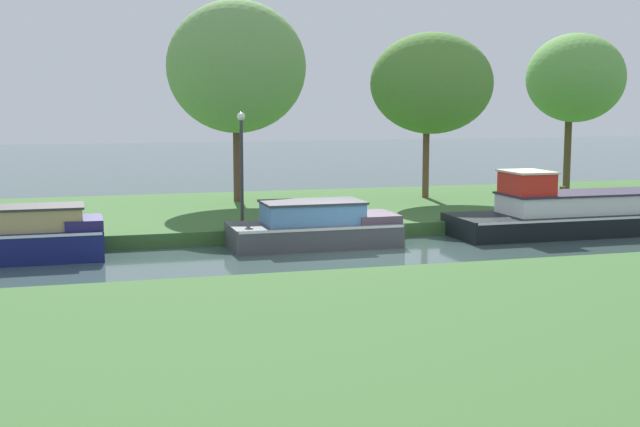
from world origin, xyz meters
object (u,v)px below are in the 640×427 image
Objects in this scene: navy_narrowboat at (15,236)px; mooring_post_near at (308,215)px; willow_tree_centre at (432,83)px; mooring_post_far at (562,200)px; willow_tree_left at (237,67)px; black_barge at (580,214)px; willow_tree_right at (575,78)px; lamp_post at (242,154)px; slate_cruiser at (316,227)px.

mooring_post_near is at bearing 10.31° from navy_narrowboat.
willow_tree_centre is 6.89× the size of mooring_post_far.
willow_tree_left is 8.11× the size of mooring_post_far.
mooring_post_far is (2.36, -4.98, -3.73)m from willow_tree_centre.
black_barge is 9.67m from willow_tree_right.
mooring_post_near is at bearing -29.87° from lamp_post.
lamp_post reaches higher than mooring_post_far.
navy_narrowboat reaches higher than slate_cruiser.
willow_tree_centre reaches higher than mooring_post_near.
navy_narrowboat is 0.62× the size of willow_tree_left.
navy_narrowboat is at bearing -158.48° from lamp_post.
mooring_post_near is 8.36m from mooring_post_far.
willow_tree_right is 14.48m from mooring_post_near.
willow_tree_centre is 8.97m from lamp_post.
mooring_post_far is (0.29, 1.46, 0.24)m from black_barge.
lamp_post is at bearing 165.91° from black_barge.
willow_tree_centre reaches higher than mooring_post_far.
willow_tree_right is at bearing 55.59° from mooring_post_far.
lamp_post is 3.71× the size of mooring_post_far.
willow_tree_centre is at bearing 46.16° from slate_cruiser.
black_barge is 1.76× the size of slate_cruiser.
mooring_post_far is at bearing 5.09° from navy_narrowboat.
willow_tree_right is at bearing 59.45° from black_barge.
willow_tree_right reaches higher than lamp_post.
willow_tree_left is at bearing 179.45° from willow_tree_right.
willow_tree_centre is 6.59m from willow_tree_right.
black_barge is 2.52× the size of lamp_post.
lamp_post reaches higher than mooring_post_near.
willow_tree_left reaches higher than mooring_post_far.
willow_tree_right reaches higher than slate_cruiser.
black_barge reaches higher than mooring_post_far.
willow_tree_centre is 11.32× the size of mooring_post_near.
navy_narrowboat is 11.36m from willow_tree_left.
navy_narrowboat is at bearing 180.00° from slate_cruiser.
willow_tree_left is 7.00m from willow_tree_centre.
willow_tree_centre is at bearing 39.72° from mooring_post_near.
black_barge is at bearing 0.00° from navy_narrowboat.
mooring_post_far reaches higher than mooring_post_near.
willow_tree_centre is at bearing 115.40° from mooring_post_far.
slate_cruiser is 15.34m from willow_tree_right.
willow_tree_right is 7.09× the size of mooring_post_far.
willow_tree_centre reaches higher than black_barge.
slate_cruiser is at bearing -97.32° from mooring_post_near.
willow_tree_left is at bearing 95.22° from slate_cruiser.
navy_narrowboat is at bearing -133.07° from willow_tree_left.
navy_narrowboat is at bearing -155.32° from willow_tree_centre.
lamp_post is at bearing 21.52° from navy_narrowboat.
slate_cruiser is 8.74× the size of mooring_post_near.
willow_tree_centre is at bearing 24.68° from navy_narrowboat.
willow_tree_right is at bearing 30.58° from slate_cruiser.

